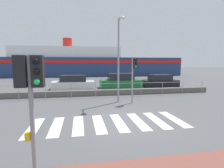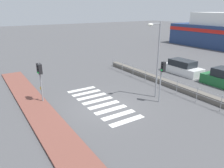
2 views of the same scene
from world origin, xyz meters
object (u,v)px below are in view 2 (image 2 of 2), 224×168
traffic_light_far (162,73)px  streetlamp (156,52)px  traffic_light_near (40,73)px  parked_car_white (182,68)px

traffic_light_far → streetlamp: 1.62m
traffic_light_near → traffic_light_far: 8.33m
streetlamp → parked_car_white: size_ratio=1.31×
streetlamp → parked_car_white: 8.18m
traffic_light_far → parked_car_white: bearing=120.2°
traffic_light_near → parked_car_white: bearing=88.6°
traffic_light_near → streetlamp: 8.17m
parked_car_white → streetlamp: bearing=-65.0°
traffic_light_near → streetlamp: streetlamp is taller
traffic_light_far → streetlamp: bearing=165.8°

